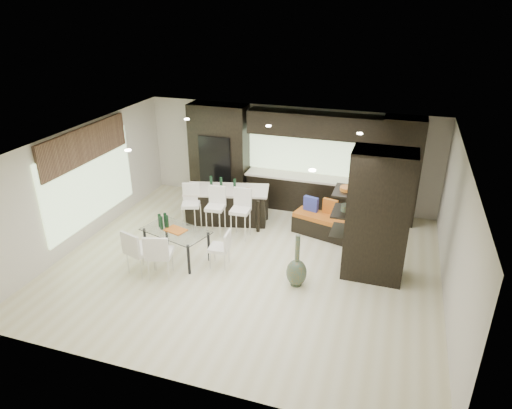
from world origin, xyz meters
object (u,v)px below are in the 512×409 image
(chair_far, at_px, (141,253))
(bench, at_px, (321,225))
(floor_vase, at_px, (297,261))
(chair_near, at_px, (160,256))
(kitchen_island, at_px, (227,205))
(stool_mid, at_px, (216,216))
(dining_table, at_px, (177,244))
(chair_end, at_px, (219,250))
(stool_left, at_px, (191,212))
(stool_right, at_px, (241,219))

(chair_far, bearing_deg, bench, 57.51)
(floor_vase, xyz_separation_m, chair_near, (-2.74, -0.55, -0.09))
(kitchen_island, xyz_separation_m, floor_vase, (2.37, -2.29, 0.13))
(kitchen_island, xyz_separation_m, chair_far, (-0.81, -2.84, 0.03))
(stool_mid, height_order, dining_table, stool_mid)
(stool_mid, xyz_separation_m, chair_end, (0.64, -1.35, -0.10))
(floor_vase, bearing_deg, chair_end, 173.87)
(kitchen_island, height_order, stool_left, stool_left)
(stool_right, xyz_separation_m, chair_far, (-1.45, -2.08, -0.03))
(dining_table, relative_size, chair_far, 1.54)
(stool_mid, bearing_deg, chair_end, -69.46)
(chair_near, bearing_deg, stool_left, 82.28)
(bench, bearing_deg, dining_table, -128.46)
(dining_table, xyz_separation_m, chair_end, (1.00, 0.00, 0.04))
(stool_mid, bearing_deg, stool_left, 174.90)
(kitchen_island, height_order, chair_far, chair_far)
(chair_near, distance_m, chair_end, 1.25)
(stool_mid, distance_m, chair_near, 2.12)
(kitchen_island, distance_m, chair_near, 2.87)
(stool_left, bearing_deg, chair_end, -65.01)
(chair_near, xyz_separation_m, chair_far, (-0.45, 0.00, -0.01))
(floor_vase, bearing_deg, stool_mid, 147.13)
(dining_table, xyz_separation_m, chair_near, (0.00, -0.74, 0.12))
(stool_right, height_order, floor_vase, floor_vase)
(kitchen_island, distance_m, stool_left, 0.99)
(floor_vase, distance_m, chair_near, 2.79)
(bench, bearing_deg, stool_mid, -148.40)
(stool_mid, bearing_deg, chair_near, -104.79)
(dining_table, bearing_deg, chair_end, 16.35)
(kitchen_island, bearing_deg, dining_table, -113.12)
(chair_end, bearing_deg, chair_near, 121.62)
(floor_vase, relative_size, chair_far, 1.21)
(dining_table, bearing_deg, kitchen_island, 96.57)
(stool_right, xyz_separation_m, floor_vase, (1.73, -1.53, 0.07))
(stool_left, distance_m, stool_right, 1.28)
(chair_end, bearing_deg, stool_mid, 20.78)
(bench, bearing_deg, chair_end, -115.97)
(chair_near, bearing_deg, bench, 29.58)
(chair_far, xyz_separation_m, chair_end, (1.45, 0.74, -0.08))
(bench, bearing_deg, kitchen_island, -165.71)
(stool_mid, bearing_deg, chair_far, -116.21)
(floor_vase, height_order, chair_near, floor_vase)
(dining_table, bearing_deg, chair_near, -73.65)
(floor_vase, height_order, chair_end, floor_vase)
(chair_end, bearing_deg, bench, -45.92)
(floor_vase, bearing_deg, chair_near, -168.59)
(dining_table, distance_m, chair_end, 1.01)
(dining_table, xyz_separation_m, chair_far, (-0.45, -0.74, 0.12))
(chair_near, height_order, chair_end, chair_near)
(bench, distance_m, floor_vase, 2.27)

